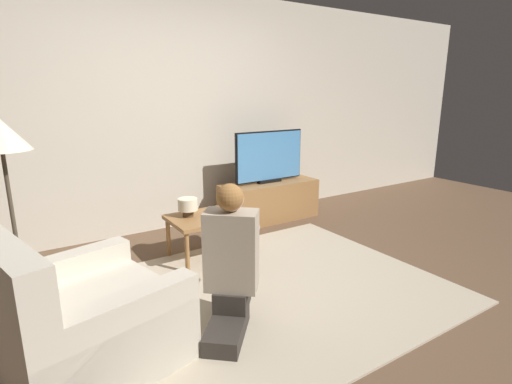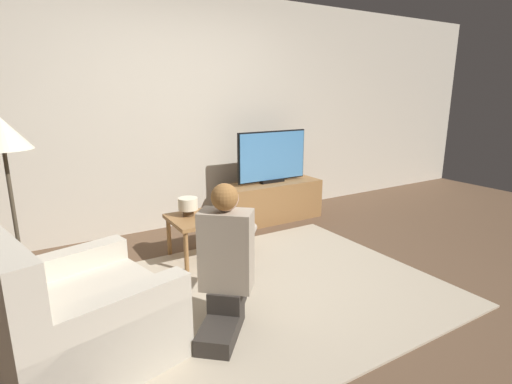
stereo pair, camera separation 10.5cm
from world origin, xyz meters
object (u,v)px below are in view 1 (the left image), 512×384
object	(u,v)px
armchair	(82,323)
floor_lamp	(1,146)
person_kneeling	(231,260)
table_lamp	(188,206)
tv	(269,157)
coffee_table	(208,221)

from	to	relation	value
armchair	floor_lamp	bearing A→B (deg)	-1.70
person_kneeling	table_lamp	distance (m)	1.21
tv	armchair	size ratio (longest dim) A/B	0.85
coffee_table	table_lamp	size ratio (longest dim) A/B	3.94
table_lamp	coffee_table	bearing A→B (deg)	-28.01
armchair	table_lamp	world-z (taller)	armchair
tv	coffee_table	xyz separation A→B (m)	(-1.14, -0.64, -0.42)
floor_lamp	person_kneeling	bearing A→B (deg)	-47.08
table_lamp	tv	bearing A→B (deg)	23.26
floor_lamp	table_lamp	distance (m)	1.51
floor_lamp	armchair	size ratio (longest dim) A/B	1.26
tv	table_lamp	distance (m)	1.44
tv	floor_lamp	world-z (taller)	floor_lamp
floor_lamp	armchair	world-z (taller)	floor_lamp
tv	person_kneeling	size ratio (longest dim) A/B	0.95
person_kneeling	table_lamp	size ratio (longest dim) A/B	5.38
floor_lamp	armchair	xyz separation A→B (m)	(0.24, -1.13, -0.89)
coffee_table	person_kneeling	distance (m)	1.17
tv	armchair	world-z (taller)	tv
tv	person_kneeling	xyz separation A→B (m)	(-1.51, -1.75, -0.31)
tv	floor_lamp	xyz separation A→B (m)	(-2.66, -0.51, 0.38)
floor_lamp	person_kneeling	distance (m)	1.83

